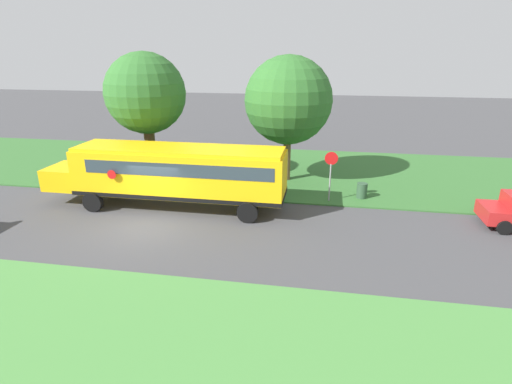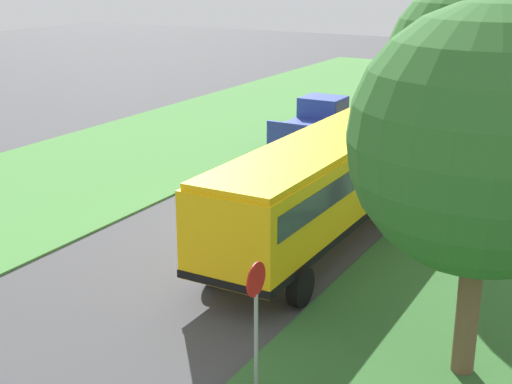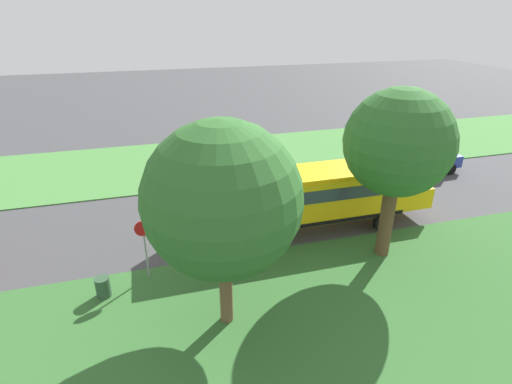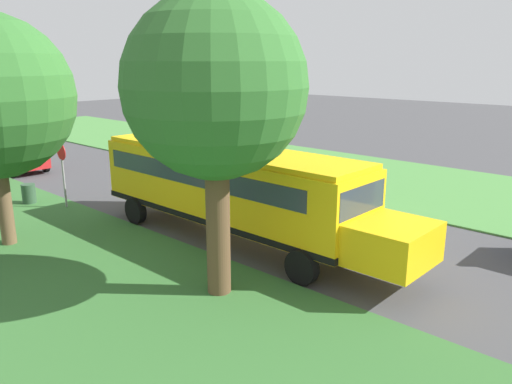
% 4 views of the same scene
% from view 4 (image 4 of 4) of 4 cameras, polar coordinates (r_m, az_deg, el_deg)
% --- Properties ---
extents(ground_plane, '(120.00, 120.00, 0.00)m').
position_cam_4_polar(ground_plane, '(18.74, 4.04, -3.85)').
color(ground_plane, '#424244').
extents(grass_verge, '(12.00, 80.00, 0.08)m').
position_cam_4_polar(grass_verge, '(13.11, -25.29, -13.71)').
color(grass_verge, '#33662D').
rests_on(grass_verge, ground).
extents(grass_far_side, '(10.00, 80.00, 0.07)m').
position_cam_4_polar(grass_far_side, '(26.13, 16.45, 1.04)').
color(grass_far_side, '#47843D').
rests_on(grass_far_side, ground).
extents(school_bus, '(2.84, 12.42, 3.16)m').
position_cam_4_polar(school_bus, '(16.77, -2.67, 0.78)').
color(school_bus, yellow).
rests_on(school_bus, ground).
extents(car_red_nearest, '(2.02, 4.40, 1.56)m').
position_cam_4_polar(car_red_nearest, '(30.82, -25.66, 3.81)').
color(car_red_nearest, '#B21E1E').
rests_on(car_red_nearest, ground).
extents(oak_tree_beside_bus, '(4.48, 4.48, 7.63)m').
position_cam_4_polar(oak_tree_beside_bus, '(12.24, -4.33, 11.66)').
color(oak_tree_beside_bus, brown).
rests_on(oak_tree_beside_bus, ground).
extents(stop_sign, '(0.08, 0.68, 2.74)m').
position_cam_4_polar(stop_sign, '(21.83, -21.21, 2.58)').
color(stop_sign, gray).
rests_on(stop_sign, ground).
extents(trash_bin, '(0.56, 0.56, 0.90)m').
position_cam_4_polar(trash_bin, '(23.35, -24.53, -0.26)').
color(trash_bin, '#2D4C33').
rests_on(trash_bin, ground).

